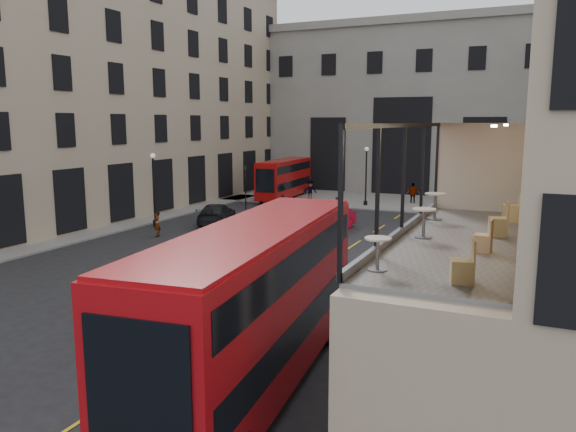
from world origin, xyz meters
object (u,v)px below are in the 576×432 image
at_px(bicycle, 262,264).
at_px(cafe_chair_b, 483,242).
at_px(pedestrian_e, 157,224).
at_px(pedestrian_c, 413,194).
at_px(cafe_table_far, 435,202).
at_px(cafe_chair_d, 512,212).
at_px(traffic_light_far, 245,182).
at_px(car_b, 330,219).
at_px(car_c, 216,214).
at_px(cafe_chair_c, 499,225).
at_px(pedestrian_b, 310,190).
at_px(street_lamp_b, 366,180).
at_px(pedestrian_d, 469,210).
at_px(traffic_light_near, 337,224).
at_px(bus_far, 284,177).
at_px(cafe_table_mid, 424,218).
at_px(pedestrian_a, 292,190).
at_px(cyclist, 260,228).
at_px(cafe_table_near, 378,249).
at_px(car_a, 274,211).
at_px(cafe_chair_a, 463,270).
at_px(bus_near, 256,298).

bearing_deg(bicycle, cafe_chair_b, -125.63).
bearing_deg(pedestrian_e, pedestrian_c, 134.74).
relative_size(cafe_table_far, cafe_chair_d, 0.84).
height_order(traffic_light_far, car_b, traffic_light_far).
bearing_deg(car_c, car_b, 167.71).
height_order(cafe_chair_c, cafe_chair_d, cafe_chair_d).
height_order(bicycle, pedestrian_b, pedestrian_b).
height_order(street_lamp_b, pedestrian_d, street_lamp_b).
xyz_separation_m(traffic_light_near, cafe_chair_c, (8.35, -11.18, 2.45)).
bearing_deg(car_b, bus_far, 135.59).
xyz_separation_m(pedestrian_d, cafe_table_mid, (2.21, -30.24, 4.22)).
relative_size(pedestrian_a, cafe_chair_b, 2.29).
bearing_deg(cyclist, car_c, 28.41).
xyz_separation_m(cafe_table_near, cafe_chair_b, (1.77, 2.58, -0.21)).
bearing_deg(car_a, bus_far, 97.86).
height_order(car_a, cafe_chair_b, cafe_chair_b).
bearing_deg(car_c, cyclist, 124.10).
bearing_deg(traffic_light_near, pedestrian_d, 76.27).
height_order(car_a, cafe_chair_a, cafe_chair_a).
relative_size(traffic_light_far, cafe_chair_c, 4.19).
bearing_deg(cafe_table_near, traffic_light_near, 111.99).
xyz_separation_m(bicycle, pedestrian_e, (-10.58, 5.44, 0.34)).
xyz_separation_m(car_c, cafe_chair_d, (21.22, -17.81, 4.14)).
xyz_separation_m(street_lamp_b, car_b, (1.03, -12.09, -1.60)).
height_order(car_a, cafe_chair_d, cafe_chair_d).
distance_m(pedestrian_d, cafe_chair_c, 29.74).
relative_size(car_b, cafe_chair_b, 6.34).
bearing_deg(traffic_light_near, pedestrian_b, 115.01).
xyz_separation_m(traffic_light_far, pedestrian_d, (18.41, 2.03, -1.55)).
bearing_deg(cafe_chair_d, cafe_table_far, -166.88).
bearing_deg(cafe_chair_a, car_a, 121.93).
distance_m(pedestrian_b, pedestrian_c, 9.80).
xyz_separation_m(traffic_light_far, pedestrian_b, (2.90, 7.79, -1.47)).
distance_m(bus_far, cafe_chair_d, 39.31).
relative_size(car_c, cafe_table_near, 7.74).
relative_size(pedestrian_a, pedestrian_e, 1.03).
xyz_separation_m(pedestrian_c, pedestrian_e, (-12.32, -21.89, -0.14)).
bearing_deg(bicycle, cafe_table_mid, -127.04).
distance_m(traffic_light_near, cafe_table_near, 17.28).
bearing_deg(street_lamp_b, pedestrian_c, 40.47).
relative_size(bicycle, cafe_chair_d, 2.03).
xyz_separation_m(traffic_light_near, bicycle, (-3.12, -2.24, -1.91)).
bearing_deg(car_c, bus_near, 105.71).
xyz_separation_m(pedestrian_a, cafe_table_near, (19.41, -39.60, 4.17)).
xyz_separation_m(car_a, pedestrian_e, (-4.65, -8.22, 0.04)).
height_order(bus_near, pedestrian_e, bus_near).
height_order(pedestrian_e, cafe_table_near, cafe_table_near).
bearing_deg(traffic_light_near, bicycle, -144.23).
distance_m(pedestrian_e, cafe_table_far, 24.05).
distance_m(cyclist, pedestrian_c, 21.39).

